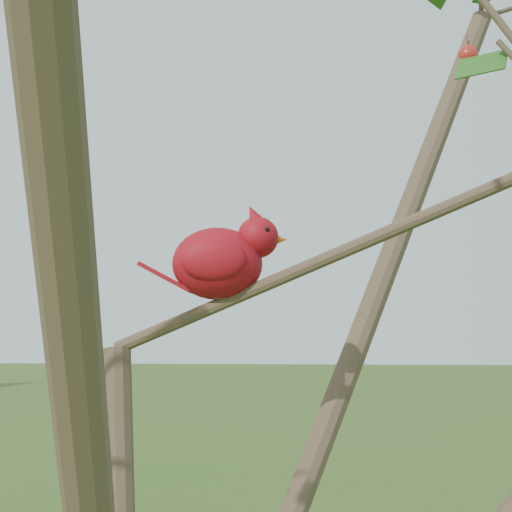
{
  "coord_description": "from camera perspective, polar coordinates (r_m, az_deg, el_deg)",
  "views": [
    {
      "loc": [
        0.21,
        -0.91,
        1.98
      ],
      "look_at": [
        0.13,
        0.09,
        2.07
      ],
      "focal_mm": 55.0,
      "sensor_mm": 36.0,
      "label": 1
    }
  ],
  "objects": [
    {
      "name": "cardinal",
      "position": [
        1.01,
        -2.46,
        -0.27
      ],
      "size": [
        0.2,
        0.1,
        0.14
      ],
      "rotation": [
        0.0,
        0.0,
        0.1
      ],
      "color": "#9F0D14",
      "rests_on": "ground"
    },
    {
      "name": "crabapple_tree",
      "position": [
        0.92,
        -7.26,
        3.83
      ],
      "size": [
        2.35,
        2.05,
        2.95
      ],
      "color": "#483627",
      "rests_on": "ground"
    },
    {
      "name": "distant_trees",
      "position": [
        26.02,
        1.25,
        -6.02
      ],
      "size": [
        39.47,
        16.09,
        3.54
      ],
      "color": "#483627",
      "rests_on": "ground"
    }
  ]
}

